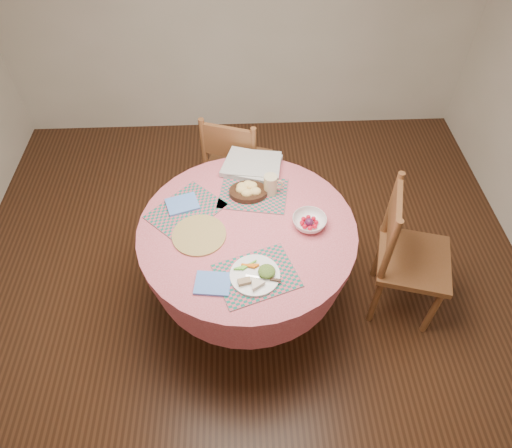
# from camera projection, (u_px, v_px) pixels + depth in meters

# --- Properties ---
(ground) EXTENTS (4.00, 4.00, 0.00)m
(ground) POSITION_uv_depth(u_px,v_px,m) (249.00, 299.00, 3.12)
(ground) COLOR #331C0F
(ground) RESTS_ON ground
(room_envelope) EXTENTS (4.01, 4.01, 2.71)m
(room_envelope) POSITION_uv_depth(u_px,v_px,m) (244.00, 71.00, 1.84)
(room_envelope) COLOR silver
(room_envelope) RESTS_ON ground
(dining_table) EXTENTS (1.24, 1.24, 0.75)m
(dining_table) POSITION_uv_depth(u_px,v_px,m) (248.00, 249.00, 2.71)
(dining_table) COLOR #D36273
(dining_table) RESTS_ON ground
(chair_right) EXTENTS (0.53, 0.55, 0.97)m
(chair_right) POSITION_uv_depth(u_px,v_px,m) (406.00, 254.00, 2.75)
(chair_right) COLOR brown
(chair_right) RESTS_ON ground
(chair_back) EXTENTS (0.54, 0.53, 0.93)m
(chair_back) POSITION_uv_depth(u_px,v_px,m) (235.00, 164.00, 3.32)
(chair_back) COLOR brown
(chair_back) RESTS_ON ground
(placemat_front) EXTENTS (0.48, 0.41, 0.01)m
(placemat_front) POSITION_uv_depth(u_px,v_px,m) (257.00, 276.00, 2.34)
(placemat_front) COLOR #116353
(placemat_front) RESTS_ON dining_table
(placemat_left) EXTENTS (0.49, 0.50, 0.01)m
(placemat_left) POSITION_uv_depth(u_px,v_px,m) (186.00, 211.00, 2.64)
(placemat_left) COLOR #116353
(placemat_left) RESTS_ON dining_table
(placemat_back) EXTENTS (0.45, 0.37, 0.01)m
(placemat_back) POSITION_uv_depth(u_px,v_px,m) (253.00, 194.00, 2.74)
(placemat_back) COLOR #116353
(placemat_back) RESTS_ON dining_table
(wicker_trivet) EXTENTS (0.30, 0.30, 0.01)m
(wicker_trivet) POSITION_uv_depth(u_px,v_px,m) (199.00, 235.00, 2.52)
(wicker_trivet) COLOR olive
(wicker_trivet) RESTS_ON dining_table
(napkin_near) EXTENTS (0.20, 0.16, 0.01)m
(napkin_near) POSITION_uv_depth(u_px,v_px,m) (213.00, 283.00, 2.30)
(napkin_near) COLOR #5584DC
(napkin_near) RESTS_ON dining_table
(napkin_far) EXTENTS (0.21, 0.19, 0.01)m
(napkin_far) POSITION_uv_depth(u_px,v_px,m) (182.00, 204.00, 2.66)
(napkin_far) COLOR #5584DC
(napkin_far) RESTS_ON placemat_left
(dinner_plate) EXTENTS (0.26, 0.26, 0.05)m
(dinner_plate) POSITION_uv_depth(u_px,v_px,m) (256.00, 275.00, 2.32)
(dinner_plate) COLOR white
(dinner_plate) RESTS_ON placemat_front
(bread_bowl) EXTENTS (0.23, 0.23, 0.08)m
(bread_bowl) POSITION_uv_depth(u_px,v_px,m) (248.00, 190.00, 2.71)
(bread_bowl) COLOR black
(bread_bowl) RESTS_ON placemat_back
(latte_mug) EXTENTS (0.12, 0.08, 0.13)m
(latte_mug) POSITION_uv_depth(u_px,v_px,m) (271.00, 185.00, 2.69)
(latte_mug) COLOR #CCBA8C
(latte_mug) RESTS_ON placemat_back
(fruit_bowl) EXTENTS (0.22, 0.22, 0.06)m
(fruit_bowl) POSITION_uv_depth(u_px,v_px,m) (309.00, 222.00, 2.55)
(fruit_bowl) COLOR white
(fruit_bowl) RESTS_ON dining_table
(newspaper_stack) EXTENTS (0.41, 0.36, 0.04)m
(newspaper_stack) POSITION_uv_depth(u_px,v_px,m) (252.00, 165.00, 2.87)
(newspaper_stack) COLOR silver
(newspaper_stack) RESTS_ON dining_table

